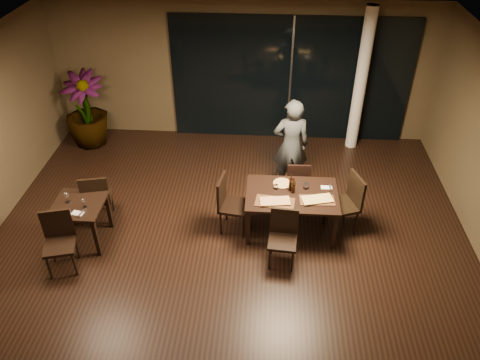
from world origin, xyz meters
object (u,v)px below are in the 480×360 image
Objects in this scene: diner at (291,145)px; bottle_a at (291,184)px; chair_main_near at (283,234)px; chair_main_right at (348,200)px; chair_side_far at (97,196)px; bottle_c at (291,182)px; chair_main_left at (229,201)px; potted_plant at (86,110)px; chair_side_near at (59,238)px; bottle_b at (293,185)px; chair_main_far at (297,180)px; main_table at (292,197)px; side_table at (79,210)px.

bottle_a is at bearing 81.97° from diner.
chair_main_right is (1.07, 0.82, 0.07)m from chair_main_near.
bottle_c reaches higher than chair_side_far.
chair_main_near is at bearing -72.26° from chair_main_right.
potted_plant is at bearing 60.59° from chair_main_left.
chair_main_left is at bearing 7.56° from chair_side_near.
diner reaches higher than bottle_b.
bottle_c is at bearing 82.11° from diner.
chair_main_far is 0.81m from bottle_a.
main_table is 5.02× the size of bottle_b.
chair_main_left is 4.20m from potted_plant.
bottle_c is at bearing -70.90° from chair_main_left.
main_table is 1.04m from chair_main_left.
diner is at bearing 91.04° from chair_main_near.
chair_main_left reaches higher than main_table.
chair_main_near is at bearing 153.97° from chair_side_far.
side_table is at bearing 110.01° from chair_main_left.
chair_main_right is 0.64× the size of potted_plant.
chair_main_near is 0.93× the size of chair_side_far.
bottle_a is (3.49, 1.17, 0.33)m from chair_side_near.
chair_side_near is at bearing -161.50° from bottle_a.
chair_side_far is at bearing -68.29° from potted_plant.
main_table is 1.88× the size of side_table.
chair_main_left is at bearing -172.24° from bottle_a.
main_table is 0.76m from chair_main_near.
chair_side_near is (-0.12, -0.58, -0.07)m from side_table.
potted_plant reaches higher than chair_side_near.
bottle_c reaches higher than chair_main_left.
bottle_a is at bearing 74.96° from chair_main_far.
chair_main_near is 3.40m from chair_side_near.
potted_plant reaches higher than chair_main_left.
potted_plant reaches higher than chair_main_far.
diner reaches higher than chair_main_far.
chair_main_far is at bearing 80.32° from main_table.
chair_main_left is at bearing -177.41° from main_table.
bottle_a is 0.07m from bottle_b.
chair_main_near reaches higher than main_table.
chair_main_near is 3.46× the size of bottle_a.
bottle_c reaches higher than side_table.
chair_side_far is at bearing -179.48° from main_table.
chair_main_near is at bearing 79.48° from diner.
chair_main_near is 1.35m from chair_main_right.
side_table is 2.41m from chair_main_left.
potted_plant is (-5.24, 2.48, 0.23)m from chair_main_right.
side_table is 3.43m from bottle_a.
chair_side_near is 3.30× the size of bottle_b.
side_table is at bearing -171.63° from main_table.
diner reaches higher than chair_main_left.
diner is 6.42× the size of bottle_c.
chair_main_near is at bearing -118.41° from chair_main_left.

